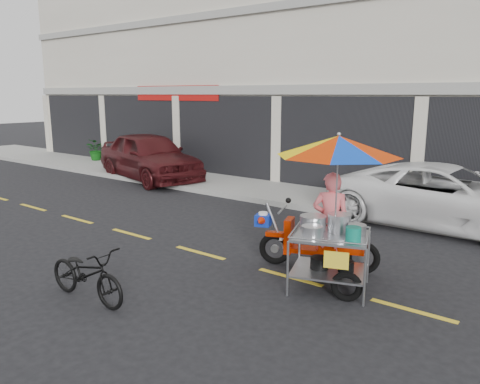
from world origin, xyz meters
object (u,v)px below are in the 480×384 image
Objects in this scene: white_pickup at (446,197)px; food_vendor_rig at (333,189)px; maroon_sedan at (149,156)px; near_bicycle at (87,274)px.

white_pickup is 4.51m from food_vendor_rig.
maroon_sedan reaches higher than white_pickup.
maroon_sedan is 9.89m from near_bicycle.
maroon_sedan is 10.23m from food_vendor_rig.
near_bicycle is 3.91m from food_vendor_rig.
near_bicycle is at bearing -122.25° from maroon_sedan.
food_vendor_rig is at bearing -100.82° from maroon_sedan.
food_vendor_rig reaches higher than white_pickup.
food_vendor_rig is (9.20, -4.43, 0.68)m from maroon_sedan.
maroon_sedan is at bearing 134.93° from food_vendor_rig.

